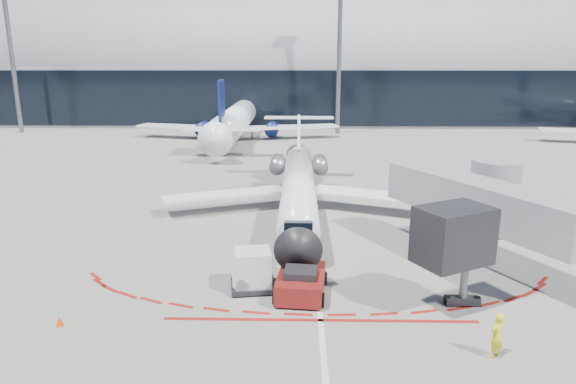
{
  "coord_description": "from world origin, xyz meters",
  "views": [
    {
      "loc": [
        -1.01,
        -32.15,
        11.25
      ],
      "look_at": [
        -1.72,
        1.32,
        2.56
      ],
      "focal_mm": 32.0,
      "sensor_mm": 36.0,
      "label": 1
    }
  ],
  "objects_px": {
    "pushback_tug": "(301,282)",
    "ramp_worker": "(497,336)",
    "regional_jet": "(299,185)",
    "uld_container": "(253,270)"
  },
  "relations": [
    {
      "from": "uld_container",
      "to": "regional_jet",
      "type": "bearing_deg",
      "value": 72.1
    },
    {
      "from": "regional_jet",
      "to": "pushback_tug",
      "type": "bearing_deg",
      "value": -89.37
    },
    {
      "from": "regional_jet",
      "to": "ramp_worker",
      "type": "relative_size",
      "value": 13.86
    },
    {
      "from": "regional_jet",
      "to": "ramp_worker",
      "type": "distance_m",
      "value": 20.83
    },
    {
      "from": "regional_jet",
      "to": "pushback_tug",
      "type": "distance_m",
      "value": 14.07
    },
    {
      "from": "pushback_tug",
      "to": "ramp_worker",
      "type": "distance_m",
      "value": 9.22
    },
    {
      "from": "regional_jet",
      "to": "ramp_worker",
      "type": "bearing_deg",
      "value": -68.34
    },
    {
      "from": "ramp_worker",
      "to": "regional_jet",
      "type": "bearing_deg",
      "value": -104.49
    },
    {
      "from": "pushback_tug",
      "to": "ramp_worker",
      "type": "bearing_deg",
      "value": -29.39
    },
    {
      "from": "pushback_tug",
      "to": "ramp_worker",
      "type": "relative_size",
      "value": 3.1
    }
  ]
}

